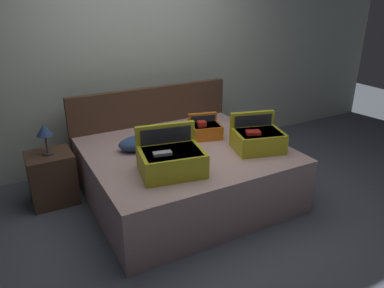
# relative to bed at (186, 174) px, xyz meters

# --- Properties ---
(ground_plane) EXTENTS (12.00, 12.00, 0.00)m
(ground_plane) POSITION_rel_bed_xyz_m (0.00, -0.40, -0.28)
(ground_plane) COLOR #4C515B
(back_wall) EXTENTS (8.00, 0.10, 2.60)m
(back_wall) POSITION_rel_bed_xyz_m (0.00, 1.25, 1.02)
(back_wall) COLOR #B7C1B2
(back_wall) RESTS_ON ground
(bed) EXTENTS (1.91, 1.68, 0.56)m
(bed) POSITION_rel_bed_xyz_m (0.00, 0.00, 0.00)
(bed) COLOR #BC9993
(bed) RESTS_ON ground
(headboard) EXTENTS (1.94, 0.08, 1.00)m
(headboard) POSITION_rel_bed_xyz_m (0.00, 0.88, 0.22)
(headboard) COLOR #4C3323
(headboard) RESTS_ON ground
(hard_case_large) EXTENTS (0.61, 0.51, 0.39)m
(hard_case_large) POSITION_rel_bed_xyz_m (-0.35, -0.39, 0.41)
(hard_case_large) COLOR gold
(hard_case_large) RESTS_ON bed
(hard_case_medium) EXTENTS (0.55, 0.50, 0.34)m
(hard_case_medium) POSITION_rel_bed_xyz_m (0.62, -0.34, 0.40)
(hard_case_medium) COLOR gold
(hard_case_medium) RESTS_ON bed
(hard_case_small) EXTENTS (0.37, 0.35, 0.23)m
(hard_case_small) POSITION_rel_bed_xyz_m (0.34, 0.20, 0.37)
(hard_case_small) COLOR #D16619
(hard_case_small) RESTS_ON bed
(pillow_near_headboard) EXTENTS (0.48, 0.29, 0.15)m
(pillow_near_headboard) POSITION_rel_bed_xyz_m (-0.39, 0.20, 0.35)
(pillow_near_headboard) COLOR navy
(pillow_near_headboard) RESTS_ON bed
(nightstand) EXTENTS (0.44, 0.40, 0.53)m
(nightstand) POSITION_rel_bed_xyz_m (-1.23, 0.59, -0.01)
(nightstand) COLOR #4C3323
(nightstand) RESTS_ON ground
(table_lamp) EXTENTS (0.16, 0.16, 0.32)m
(table_lamp) POSITION_rel_bed_xyz_m (-1.23, 0.59, 0.50)
(table_lamp) COLOR #3F3833
(table_lamp) RESTS_ON nightstand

